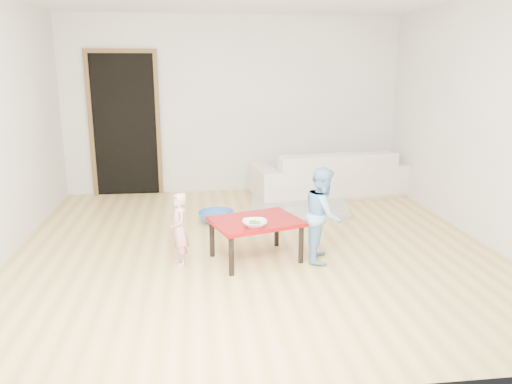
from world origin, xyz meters
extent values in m
cube|color=tan|center=(0.00, 0.00, 0.00)|extent=(5.00, 5.00, 0.01)
cube|color=silver|center=(0.00, 2.50, 1.30)|extent=(5.00, 0.02, 2.60)
cube|color=silver|center=(2.50, 0.00, 1.30)|extent=(0.02, 5.00, 2.60)
imported|color=#F0E2D1|center=(1.39, 2.05, 0.33)|extent=(2.38, 1.19, 0.67)
cube|color=orange|center=(1.07, 1.90, 0.50)|extent=(0.46, 0.41, 0.12)
imported|color=white|center=(-0.06, -0.58, 0.44)|extent=(0.23, 0.23, 0.06)
imported|color=pink|center=(-0.77, -0.42, 0.36)|extent=(0.23, 0.30, 0.72)
imported|color=#5DAED8|center=(0.63, -0.45, 0.47)|extent=(0.46, 0.53, 0.93)
imported|color=#306AB7|center=(-0.36, 0.89, 0.07)|extent=(0.44, 0.44, 0.14)
camera|label=1|loc=(-0.60, -5.01, 1.89)|focal=35.00mm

